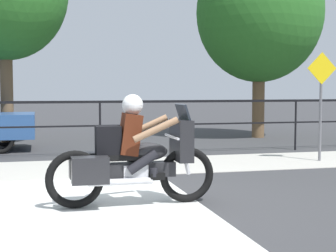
% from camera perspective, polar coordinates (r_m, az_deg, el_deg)
% --- Properties ---
extents(ground_plane, '(120.00, 120.00, 0.00)m').
position_cam_1_polar(ground_plane, '(7.34, -2.78, -8.49)').
color(ground_plane, '#38383A').
extents(sidewalk_band, '(44.00, 2.40, 0.01)m').
position_cam_1_polar(sidewalk_band, '(10.64, -6.41, -4.52)').
color(sidewalk_band, '#B7B2A8').
rests_on(sidewalk_band, ground).
extents(crosswalk_band, '(3.54, 6.00, 0.01)m').
position_cam_1_polar(crosswalk_band, '(7.02, -10.58, -9.12)').
color(crosswalk_band, silver).
rests_on(crosswalk_band, ground).
extents(fence_railing, '(36.00, 0.05, 1.33)m').
position_cam_1_polar(fence_railing, '(12.26, -7.55, 1.48)').
color(fence_railing, black).
rests_on(fence_railing, ground).
extents(motorcycle, '(2.35, 0.76, 1.53)m').
position_cam_1_polar(motorcycle, '(7.08, -4.04, -3.37)').
color(motorcycle, black).
rests_on(motorcycle, ground).
extents(street_sign, '(0.70, 0.06, 2.40)m').
position_cam_1_polar(street_sign, '(11.81, 16.61, 3.50)').
color(street_sign, slate).
rests_on(street_sign, ground).
extents(tree_behind_sign, '(4.09, 4.09, 6.31)m').
position_cam_1_polar(tree_behind_sign, '(17.30, 10.11, 12.23)').
color(tree_behind_sign, brown).
rests_on(tree_behind_sign, ground).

